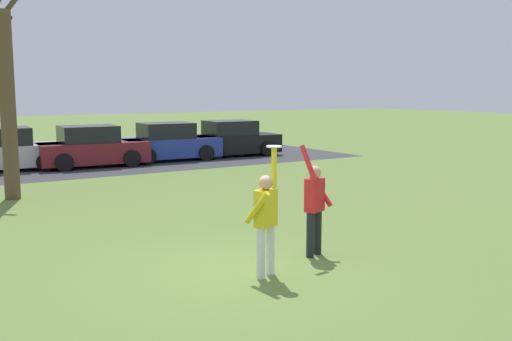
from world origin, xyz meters
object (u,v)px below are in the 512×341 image
Objects in this scene: person_catcher at (266,217)px; bare_tree_tall at (7,97)px; parked_car_black at (232,140)px; parked_car_blue at (169,143)px; person_defender at (314,203)px; frisbee_disc at (274,147)px; parked_car_silver at (3,151)px; parked_car_maroon at (92,148)px.

person_catcher is 9.83m from bare_tree_tall.
bare_tree_tall is (-10.33, -5.78, 2.07)m from parked_car_black.
parked_car_black is (3.11, 0.05, 0.00)m from parked_car_blue.
person_defender is 0.35× the size of bare_tree_tall.
frisbee_disc is 15.58m from parked_car_silver.
bare_tree_tall is (-0.78, -6.10, 2.07)m from parked_car_silver.
person_defender reaches higher than parked_car_blue.
parked_car_blue is at bearing 38.47° from bare_tree_tall.
frisbee_disc reaches higher than parked_car_silver.
person_catcher reaches higher than person_defender.
person_defender is at bearing -100.70° from parked_car_blue.
bare_tree_tall is (-2.21, 9.41, 1.81)m from person_catcher.
person_defender is 14.39m from parked_car_maroon.
parked_car_silver is 6.45m from parked_car_blue.
person_defender is at bearing -87.90° from parked_car_maroon.
bare_tree_tall reaches higher than parked_car_maroon.
person_catcher is 0.50× the size of parked_car_blue.
frisbee_disc reaches higher than parked_car_blue.
person_catcher is 17.23m from parked_car_black.
parked_car_black is (6.45, 0.28, 0.00)m from parked_car_maroon.
frisbee_disc is at bearing -92.41° from parked_car_maroon.
frisbee_disc is 15.88m from parked_car_blue.
frisbee_disc reaches higher than person_defender.
bare_tree_tall is (-2.42, 9.33, 0.70)m from frisbee_disc.
bare_tree_tall is at bearing 82.48° from person_catcher.
parked_car_maroon is 1.00× the size of parked_car_blue.
parked_car_maroon is (1.46, 14.83, -1.37)m from frisbee_disc.
parked_car_black is (9.55, -0.32, 0.00)m from parked_car_silver.
person_catcher is 1.02× the size of person_defender.
parked_car_maroon is at bearing 62.88° from person_catcher.
person_catcher is 1.13m from frisbee_disc.
parked_car_silver is at bearing 96.04° from frisbee_disc.
person_defender is at bearing 0.00° from person_catcher.
person_defender is 0.49× the size of parked_car_black.
person_catcher is 15.01m from parked_car_maroon.
parked_car_blue is 1.00× the size of parked_car_black.
person_catcher reaches higher than parked_car_blue.
parked_car_blue is (3.34, 0.24, 0.00)m from parked_car_maroon.
parked_car_maroon is at bearing 84.36° from frisbee_disc.
parked_car_maroon is at bearing -7.77° from parked_car_silver.
parked_car_black is at bearing 1.32° from parked_car_silver.
parked_car_maroon is at bearing -174.25° from parked_car_black.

